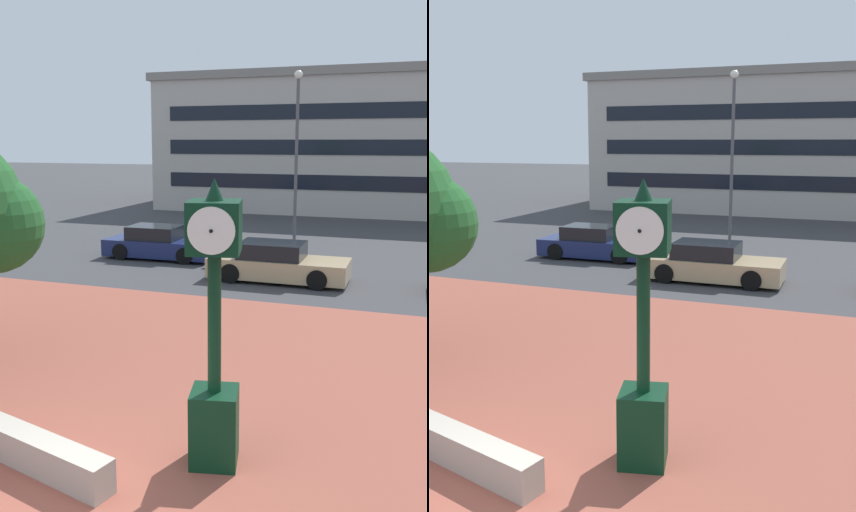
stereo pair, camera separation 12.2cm
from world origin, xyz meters
TOP-DOWN VIEW (x-y plane):
  - plaza_brick_paving at (0.00, 3.23)m, footprint 44.00×14.47m
  - planter_wall at (-1.19, 1.06)m, footprint 3.20×1.19m
  - street_clock at (1.37, 2.00)m, footprint 0.83×0.87m
  - car_street_near at (-0.37, 13.17)m, footprint 4.55×1.89m
  - car_street_distant at (-5.62, 15.31)m, footprint 4.33×1.89m
  - civic_building at (0.53, 37.54)m, footprint 27.35×15.15m
  - street_lamp_post at (-1.22, 20.10)m, footprint 0.36×0.36m

SIDE VIEW (x-z plane):
  - plaza_brick_paving at x=0.00m, z-range 0.00..0.01m
  - planter_wall at x=-1.19m, z-range 0.00..0.50m
  - car_street_distant at x=-5.62m, z-range -0.07..1.21m
  - car_street_near at x=-0.37m, z-range -0.07..1.21m
  - street_clock at x=1.37m, z-range -0.18..3.89m
  - civic_building at x=0.53m, z-range 0.01..8.86m
  - street_lamp_post at x=-1.22m, z-range 0.77..8.24m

